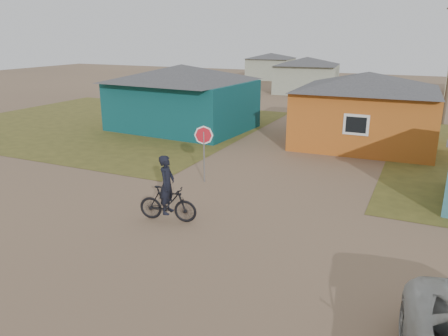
% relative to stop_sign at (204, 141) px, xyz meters
% --- Properties ---
extents(ground, '(120.00, 120.00, 0.00)m').
position_rel_stop_sign_xyz_m(ground, '(2.41, -4.76, -1.72)').
color(ground, '#83654B').
extents(grass_nw, '(20.00, 18.00, 0.00)m').
position_rel_stop_sign_xyz_m(grass_nw, '(-11.59, 8.24, -1.71)').
color(grass_nw, brown).
rests_on(grass_nw, ground).
extents(house_teal, '(8.93, 7.08, 4.00)m').
position_rel_stop_sign_xyz_m(house_teal, '(-6.09, 8.74, 0.33)').
color(house_teal, '#0B3A3E').
rests_on(house_teal, ground).
extents(house_yellow, '(7.72, 6.76, 3.90)m').
position_rel_stop_sign_xyz_m(house_yellow, '(4.91, 9.23, 0.28)').
color(house_yellow, '#B45A1B').
rests_on(house_yellow, ground).
extents(house_pale_west, '(7.04, 6.15, 3.60)m').
position_rel_stop_sign_xyz_m(house_pale_west, '(-3.59, 29.24, 0.14)').
color(house_pale_west, gray).
rests_on(house_pale_west, ground).
extents(house_pale_north, '(6.28, 5.81, 3.40)m').
position_rel_stop_sign_xyz_m(house_pale_north, '(-11.59, 41.24, 0.03)').
color(house_pale_north, gray).
rests_on(house_pale_north, ground).
extents(stop_sign, '(0.76, 0.08, 2.33)m').
position_rel_stop_sign_xyz_m(stop_sign, '(0.00, 0.00, 0.00)').
color(stop_sign, gray).
rests_on(stop_sign, ground).
extents(cyclist, '(1.99, 0.90, 2.18)m').
position_rel_stop_sign_xyz_m(cyclist, '(0.73, -3.92, -0.93)').
color(cyclist, black).
rests_on(cyclist, ground).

